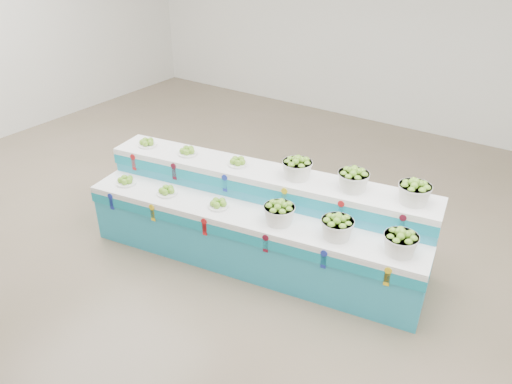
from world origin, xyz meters
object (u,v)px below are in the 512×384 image
display_stand (256,220)px  basket_lower_left (279,213)px  basket_upper_right (414,192)px  plate_upper_mid (187,151)px

display_stand → basket_lower_left: 0.56m
basket_lower_left → basket_upper_right: size_ratio=1.00×
display_stand → plate_upper_mid: plate_upper_mid is taller
basket_lower_left → plate_upper_mid: size_ratio=1.39×
basket_upper_right → plate_upper_mid: bearing=-170.9°
display_stand → basket_upper_right: basket_upper_right is taller
plate_upper_mid → basket_upper_right: basket_upper_right is taller
basket_lower_left → basket_upper_right: (1.15, 0.67, 0.30)m
display_stand → basket_lower_left: display_stand is taller
basket_lower_left → basket_upper_right: 1.37m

